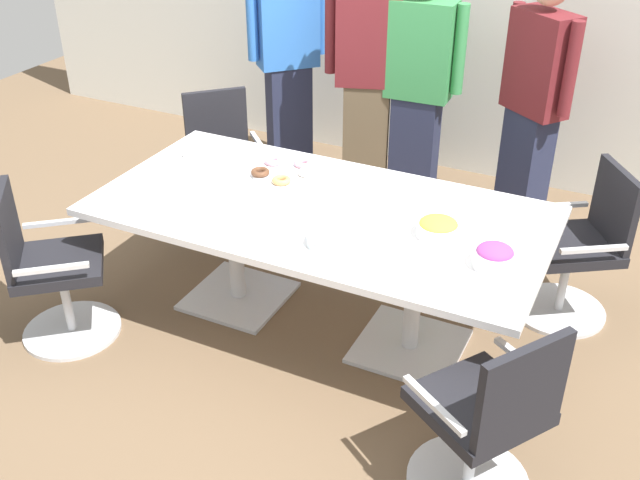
% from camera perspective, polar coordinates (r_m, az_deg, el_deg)
% --- Properties ---
extents(ground_plane, '(10.00, 10.00, 0.01)m').
position_cam_1_polar(ground_plane, '(4.36, 0.00, -6.29)').
color(ground_plane, brown).
extents(conference_table, '(2.40, 1.20, 0.75)m').
position_cam_1_polar(conference_table, '(4.01, 0.00, 0.92)').
color(conference_table, white).
rests_on(conference_table, ground).
extents(office_chair_0, '(0.75, 0.75, 0.91)m').
position_cam_1_polar(office_chair_0, '(3.22, 12.56, -13.50)').
color(office_chair_0, silver).
rests_on(office_chair_0, ground).
extents(office_chair_1, '(0.75, 0.75, 0.91)m').
position_cam_1_polar(office_chair_1, '(4.46, 19.15, -0.91)').
color(office_chair_1, silver).
rests_on(office_chair_1, ground).
extents(office_chair_2, '(0.76, 0.76, 0.91)m').
position_cam_1_polar(office_chair_2, '(5.25, -7.39, 5.54)').
color(office_chair_2, silver).
rests_on(office_chair_2, ground).
extents(office_chair_3, '(0.76, 0.76, 0.91)m').
position_cam_1_polar(office_chair_3, '(4.29, -19.95, -2.41)').
color(office_chair_3, silver).
rests_on(office_chair_3, ground).
extents(person_standing_0, '(0.48, 0.49, 1.85)m').
position_cam_1_polar(person_standing_0, '(5.74, -2.47, 14.05)').
color(person_standing_0, '#232842').
rests_on(person_standing_0, ground).
extents(person_standing_1, '(0.60, 0.35, 1.87)m').
position_cam_1_polar(person_standing_1, '(5.32, 3.70, 12.79)').
color(person_standing_1, brown).
rests_on(person_standing_1, ground).
extents(person_standing_2, '(0.61, 0.24, 1.75)m').
position_cam_1_polar(person_standing_2, '(5.27, 7.53, 11.60)').
color(person_standing_2, '#232842').
rests_on(person_standing_2, ground).
extents(person_standing_3, '(0.54, 0.44, 1.74)m').
position_cam_1_polar(person_standing_3, '(5.18, 16.08, 10.23)').
color(person_standing_3, '#232842').
rests_on(person_standing_3, ground).
extents(snack_bowl_chips_yellow, '(0.22, 0.22, 0.09)m').
position_cam_1_polar(snack_bowl_chips_yellow, '(3.72, 9.02, 0.97)').
color(snack_bowl_chips_yellow, white).
rests_on(snack_bowl_chips_yellow, conference_table).
extents(snack_bowl_candy_mix, '(0.19, 0.19, 0.12)m').
position_cam_1_polar(snack_bowl_candy_mix, '(3.51, 13.20, -1.22)').
color(snack_bowl_candy_mix, white).
rests_on(snack_bowl_candy_mix, conference_table).
extents(donut_platter, '(0.38, 0.37, 0.04)m').
position_cam_1_polar(donut_platter, '(4.31, -2.72, 5.27)').
color(donut_platter, white).
rests_on(donut_platter, conference_table).
extents(plate_stack, '(0.23, 0.23, 0.05)m').
position_cam_1_polar(plate_stack, '(3.61, 0.83, 0.06)').
color(plate_stack, white).
rests_on(plate_stack, conference_table).
extents(napkin_pile, '(0.15, 0.15, 0.05)m').
position_cam_1_polar(napkin_pile, '(4.59, -9.10, 6.68)').
color(napkin_pile, white).
rests_on(napkin_pile, conference_table).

